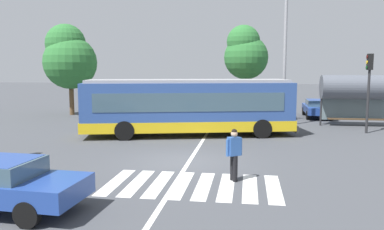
{
  "coord_description": "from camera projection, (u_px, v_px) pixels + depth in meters",
  "views": [
    {
      "loc": [
        2.54,
        -14.69,
        3.65
      ],
      "look_at": [
        -0.27,
        4.57,
        1.3
      ],
      "focal_mm": 36.1,
      "sensor_mm": 36.0,
      "label": 1
    }
  ],
  "objects": [
    {
      "name": "crosswalk_painted_stripes",
      "position": [
        192.0,
        185.0,
        12.13
      ],
      "size": [
        5.47,
        2.92,
        0.01
      ],
      "color": "silver",
      "rests_on": "ground_plane"
    },
    {
      "name": "parked_car_champagne",
      "position": [
        245.0,
        106.0,
        29.92
      ],
      "size": [
        2.19,
        4.64,
        1.35
      ],
      "color": "black",
      "rests_on": "ground_plane"
    },
    {
      "name": "traffic_light_far_corner",
      "position": [
        369.0,
        80.0,
        21.57
      ],
      "size": [
        0.33,
        0.32,
        4.47
      ],
      "color": "#28282B",
      "rests_on": "ground_plane"
    },
    {
      "name": "pedestrian_crossing_street",
      "position": [
        234.0,
        152.0,
        12.49
      ],
      "size": [
        0.51,
        0.43,
        1.72
      ],
      "color": "black",
      "rests_on": "ground_plane"
    },
    {
      "name": "city_transit_bus",
      "position": [
        188.0,
        107.0,
        20.99
      ],
      "size": [
        11.71,
        5.15,
        3.06
      ],
      "color": "black",
      "rests_on": "ground_plane"
    },
    {
      "name": "twin_arm_street_lamp",
      "position": [
        285.0,
        38.0,
        23.98
      ],
      "size": [
        4.9,
        0.32,
        8.93
      ],
      "color": "#939399",
      "rests_on": "ground_plane"
    },
    {
      "name": "bus_stop_shelter",
      "position": [
        358.0,
        88.0,
        24.31
      ],
      "size": [
        4.58,
        1.54,
        3.25
      ],
      "color": "#28282B",
      "rests_on": "ground_plane"
    },
    {
      "name": "parked_car_blue",
      "position": [
        318.0,
        107.0,
        28.82
      ],
      "size": [
        1.99,
        4.56,
        1.35
      ],
      "color": "black",
      "rests_on": "ground_plane"
    },
    {
      "name": "parked_car_red",
      "position": [
        208.0,
        106.0,
        29.95
      ],
      "size": [
        1.97,
        4.55,
        1.35
      ],
      "color": "black",
      "rests_on": "ground_plane"
    },
    {
      "name": "parked_car_teal",
      "position": [
        175.0,
        105.0,
        30.4
      ],
      "size": [
        2.07,
        4.6,
        1.35
      ],
      "color": "black",
      "rests_on": "ground_plane"
    },
    {
      "name": "background_tree_right",
      "position": [
        245.0,
        53.0,
        34.15
      ],
      "size": [
        3.91,
        3.91,
        7.47
      ],
      "color": "brown",
      "rests_on": "ground_plane"
    },
    {
      "name": "parked_car_black",
      "position": [
        278.0,
        106.0,
        29.57
      ],
      "size": [
        1.94,
        4.53,
        1.35
      ],
      "color": "black",
      "rests_on": "ground_plane"
    },
    {
      "name": "ground_plane",
      "position": [
        182.0,
        161.0,
        15.23
      ],
      "size": [
        160.0,
        160.0,
        0.0
      ],
      "primitive_type": "plane",
      "color": "#424449"
    },
    {
      "name": "parked_car_silver",
      "position": [
        140.0,
        105.0,
        30.92
      ],
      "size": [
        2.01,
        4.57,
        1.35
      ],
      "color": "black",
      "rests_on": "ground_plane"
    },
    {
      "name": "lane_center_line",
      "position": [
        196.0,
        151.0,
        17.16
      ],
      "size": [
        0.16,
        24.0,
        0.01
      ],
      "primitive_type": "cube",
      "color": "silver",
      "rests_on": "ground_plane"
    },
    {
      "name": "background_tree_left",
      "position": [
        69.0,
        57.0,
        30.14
      ],
      "size": [
        4.14,
        4.14,
        7.11
      ],
      "color": "brown",
      "rests_on": "ground_plane"
    }
  ]
}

